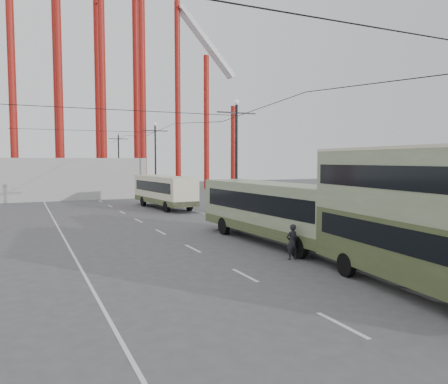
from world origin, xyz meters
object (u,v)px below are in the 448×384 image
double_decker_bus (420,212)px  pedestrian (292,242)px  single_decker_green (273,209)px  single_decker_cream (164,190)px

double_decker_bus → pedestrian: bearing=105.6°
double_decker_bus → single_decker_green: size_ratio=0.81×
single_decker_cream → single_decker_green: bearing=-94.5°
double_decker_bus → pedestrian: 6.75m
double_decker_bus → pedestrian: double_decker_bus is taller
double_decker_bus → single_decker_green: bearing=93.6°
double_decker_bus → pedestrian: (-1.13, 6.32, -2.08)m
single_decker_green → pedestrian: single_decker_green is taller
double_decker_bus → single_decker_cream: double_decker_bus is taller
single_decker_green → pedestrian: (-1.47, -4.21, -1.08)m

